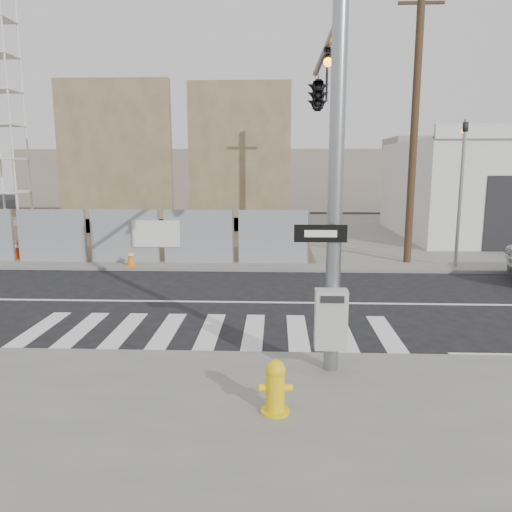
{
  "coord_description": "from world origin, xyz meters",
  "views": [
    {
      "loc": [
        1.49,
        -13.38,
        3.77
      ],
      "look_at": [
        0.97,
        -0.48,
        1.4
      ],
      "focal_mm": 35.0,
      "sensor_mm": 36.0,
      "label": 1
    }
  ],
  "objects_px": {
    "traffic_cone_b": "(18,249)",
    "traffic_cone_d": "(131,257)",
    "fire_hydrant": "(275,387)",
    "signal_pole": "(322,118)",
    "traffic_cone_c": "(72,251)"
  },
  "relations": [
    {
      "from": "signal_pole",
      "to": "traffic_cone_b",
      "type": "bearing_deg",
      "value": 145.86
    },
    {
      "from": "signal_pole",
      "to": "traffic_cone_d",
      "type": "relative_size",
      "value": 10.14
    },
    {
      "from": "fire_hydrant",
      "to": "signal_pole",
      "type": "bearing_deg",
      "value": 65.25
    },
    {
      "from": "fire_hydrant",
      "to": "traffic_cone_b",
      "type": "height_order",
      "value": "fire_hydrant"
    },
    {
      "from": "traffic_cone_b",
      "to": "traffic_cone_d",
      "type": "bearing_deg",
      "value": -14.57
    },
    {
      "from": "fire_hydrant",
      "to": "traffic_cone_b",
      "type": "distance_m",
      "value": 15.62
    },
    {
      "from": "traffic_cone_b",
      "to": "traffic_cone_c",
      "type": "bearing_deg",
      "value": -1.33
    },
    {
      "from": "signal_pole",
      "to": "traffic_cone_b",
      "type": "relative_size",
      "value": 8.87
    },
    {
      "from": "traffic_cone_c",
      "to": "fire_hydrant",
      "type": "bearing_deg",
      "value": -56.27
    },
    {
      "from": "traffic_cone_b",
      "to": "traffic_cone_d",
      "type": "relative_size",
      "value": 1.14
    },
    {
      "from": "traffic_cone_c",
      "to": "traffic_cone_d",
      "type": "xyz_separation_m",
      "value": [
        2.66,
        -1.2,
        -0.01
      ]
    },
    {
      "from": "signal_pole",
      "to": "traffic_cone_c",
      "type": "distance_m",
      "value": 12.41
    },
    {
      "from": "signal_pole",
      "to": "traffic_cone_c",
      "type": "xyz_separation_m",
      "value": [
        -8.93,
        7.47,
        -4.31
      ]
    },
    {
      "from": "traffic_cone_b",
      "to": "traffic_cone_c",
      "type": "relative_size",
      "value": 1.1
    },
    {
      "from": "traffic_cone_c",
      "to": "traffic_cone_d",
      "type": "distance_m",
      "value": 2.91
    }
  ]
}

